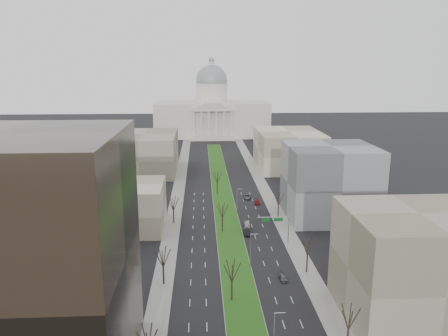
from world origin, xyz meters
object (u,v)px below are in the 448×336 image
object	(u,v)px
car_black	(247,232)
car_red	(257,202)
car_grey_near	(283,277)
car_grey_far	(247,197)
box_van	(247,225)

from	to	relation	value
car_black	car_red	size ratio (longest dim) A/B	1.14
car_black	car_red	xyz separation A→B (m)	(6.91, 29.23, -0.19)
car_grey_near	car_grey_far	size ratio (longest dim) A/B	0.74
car_red	car_grey_far	xyz separation A→B (m)	(-2.93, 6.90, 0.07)
car_grey_far	box_van	xyz separation A→B (m)	(-3.37, -30.95, 0.19)
car_grey_near	car_black	world-z (taller)	car_black
car_red	car_grey_far	bearing A→B (deg)	118.37
car_grey_far	car_black	bearing A→B (deg)	-90.27
car_red	box_van	xyz separation A→B (m)	(-6.30, -24.05, 0.26)
car_red	car_black	bearing A→B (deg)	-97.97
car_black	car_red	world-z (taller)	car_black
car_red	car_grey_near	bearing A→B (deg)	-86.03
car_black	box_van	bearing A→B (deg)	80.54
car_grey_near	box_van	distance (m)	34.41
car_black	box_van	distance (m)	5.21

